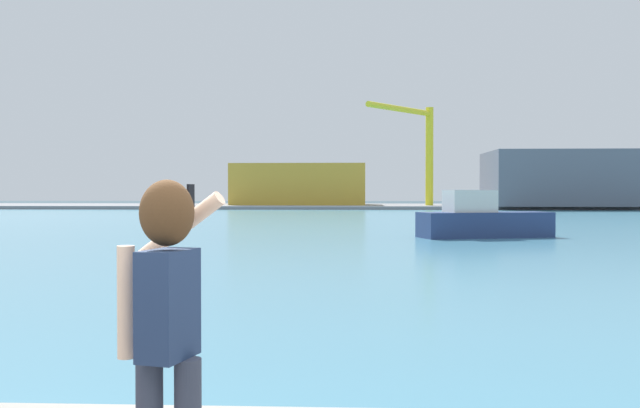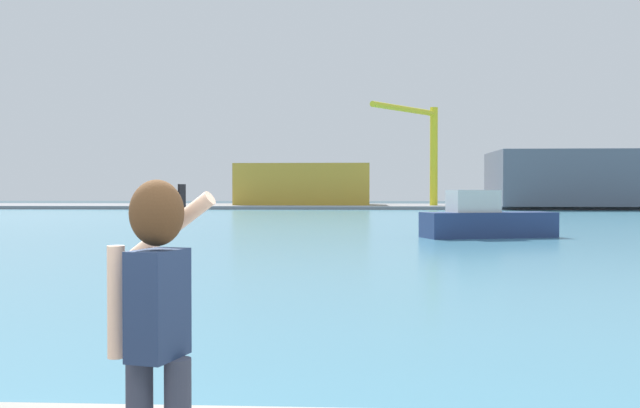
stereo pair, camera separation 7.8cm
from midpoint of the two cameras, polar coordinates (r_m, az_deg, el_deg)
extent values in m
plane|color=#334751|center=(53.49, 2.14, -1.38)|extent=(220.00, 220.00, 0.00)
cube|color=teal|center=(55.49, 2.17, -1.28)|extent=(140.00, 100.00, 0.02)
cube|color=gray|center=(95.47, 2.55, -0.19)|extent=(140.00, 20.00, 0.44)
cube|color=#1E2D4C|center=(3.74, -12.36, -7.91)|extent=(0.28, 0.38, 0.56)
sphere|color=#E0B293|center=(3.70, -12.39, -0.85)|extent=(0.22, 0.22, 0.22)
ellipsoid|color=#472D19|center=(3.68, -12.47, -0.70)|extent=(0.28, 0.26, 0.34)
cylinder|color=#E0B293|center=(3.80, -15.59, -7.62)|extent=(0.09, 0.09, 0.58)
cylinder|color=#E0B293|center=(3.92, -11.39, -1.91)|extent=(0.53, 0.22, 0.40)
cube|color=black|center=(4.02, -10.56, 0.59)|extent=(0.03, 0.07, 0.14)
cube|color=navy|center=(35.05, 13.52, -1.64)|extent=(6.70, 3.67, 1.22)
cube|color=silver|center=(34.67, 12.34, 0.23)|extent=(2.56, 2.06, 1.07)
cube|color=gold|center=(96.35, -1.32, 1.59)|extent=(17.83, 10.21, 5.51)
cube|color=slate|center=(93.42, 19.16, 1.95)|extent=(17.64, 12.39, 6.81)
cylinder|color=yellow|center=(91.94, 9.21, 3.82)|extent=(1.00, 1.00, 12.61)
cylinder|color=yellow|center=(86.82, 6.90, 7.63)|extent=(8.68, 10.94, 0.70)
camera|label=1|loc=(0.04, -89.80, 0.00)|focal=39.59mm
camera|label=2|loc=(0.04, 90.20, 0.00)|focal=39.59mm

